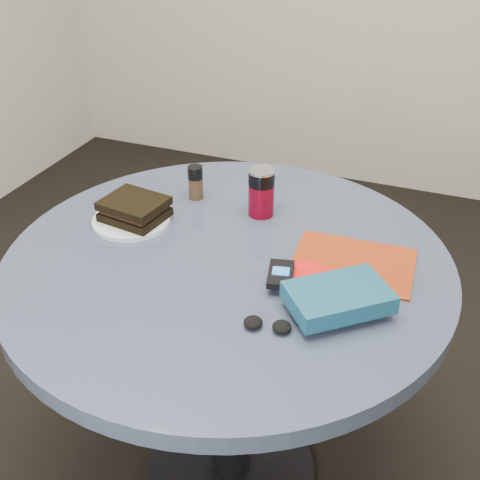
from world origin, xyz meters
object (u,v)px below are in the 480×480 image
(plate, at_px, (131,220))
(red_book, at_px, (324,284))
(magazine, at_px, (353,263))
(novel, at_px, (338,297))
(sandwich, at_px, (135,209))
(pepper_grinder, at_px, (196,182))
(mp3_player, at_px, (281,274))
(soda_can, at_px, (261,192))
(table, at_px, (228,313))
(headphones, at_px, (267,325))

(plate, bearing_deg, red_book, -10.02)
(magazine, relative_size, novel, 1.36)
(sandwich, xyz_separation_m, red_book, (0.50, -0.09, -0.03))
(plate, bearing_deg, novel, -15.89)
(sandwich, relative_size, novel, 0.83)
(sandwich, bearing_deg, red_book, -10.78)
(pepper_grinder, xyz_separation_m, mp3_player, (0.32, -0.28, -0.02))
(soda_can, bearing_deg, magazine, -27.14)
(novel, distance_m, mp3_player, 0.14)
(table, height_order, novel, novel)
(red_book, bearing_deg, magazine, 78.99)
(table, distance_m, novel, 0.35)
(plate, relative_size, novel, 0.98)
(plate, bearing_deg, magazine, 2.14)
(pepper_grinder, distance_m, headphones, 0.55)
(table, xyz_separation_m, red_book, (0.23, -0.04, 0.17))
(magazine, relative_size, red_book, 1.64)
(plate, xyz_separation_m, pepper_grinder, (0.09, 0.17, 0.04))
(sandwich, bearing_deg, plate, -149.54)
(red_book, bearing_deg, soda_can, 140.46)
(magazine, bearing_deg, sandwich, 178.99)
(table, bearing_deg, plate, 169.25)
(magazine, height_order, headphones, headphones)
(plate, distance_m, pepper_grinder, 0.20)
(table, distance_m, mp3_player, 0.24)
(table, bearing_deg, novel, -20.79)
(sandwich, bearing_deg, headphones, -30.98)
(sandwich, xyz_separation_m, headphones, (0.43, -0.26, -0.03))
(soda_can, bearing_deg, mp3_player, -62.44)
(magazine, height_order, red_book, red_book)
(plate, relative_size, magazine, 0.73)
(magazine, distance_m, novel, 0.18)
(red_book, bearing_deg, novel, -49.02)
(red_book, height_order, headphones, headphones)
(pepper_grinder, bearing_deg, magazine, -18.85)
(novel, bearing_deg, table, 118.92)
(magazine, bearing_deg, novel, -90.50)
(plate, distance_m, novel, 0.57)
(sandwich, height_order, soda_can, soda_can)
(table, height_order, headphones, headphones)
(plate, height_order, headphones, headphones)
(table, distance_m, red_book, 0.29)
(headphones, bearing_deg, red_book, 67.88)
(red_book, height_order, mp3_player, mp3_player)
(magazine, bearing_deg, plate, 179.51)
(plate, height_order, mp3_player, mp3_player)
(mp3_player, bearing_deg, sandwich, 164.42)
(magazine, bearing_deg, headphones, -113.43)
(table, distance_m, headphones, 0.31)
(soda_can, height_order, novel, soda_can)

